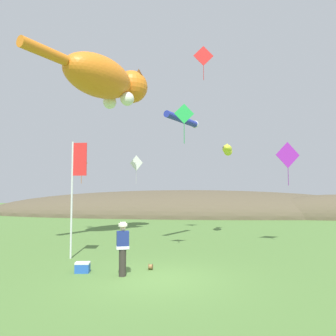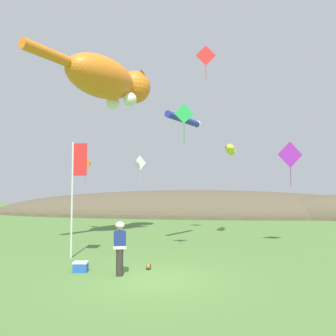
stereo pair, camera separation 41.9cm
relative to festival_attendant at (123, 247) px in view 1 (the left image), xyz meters
The scene contains 14 objects.
ground_plane 1.53m from the festival_attendant, 12.41° to the right, with size 120.00×120.00×0.00m, color #517A38.
distant_hill_ridge 27.87m from the festival_attendant, 83.82° to the left, with size 49.94×14.17×5.77m.
festival_attendant is the anchor object (origin of this frame).
kite_spool 1.51m from the festival_attendant, 50.08° to the left, with size 0.15×0.21×0.21m.
picnic_cooler 1.70m from the festival_attendant, 167.61° to the left, with size 0.53×0.38×0.36m.
festival_banner_pole 4.34m from the festival_attendant, 136.07° to the left, with size 0.66×0.08×4.91m.
kite_giant_cat 12.15m from the festival_attendant, 110.17° to the left, with size 4.97×8.55×2.81m.
kite_fish_windsock 11.88m from the festival_attendant, 66.63° to the left, with size 0.84×2.14×0.64m.
kite_tube_streamer 9.03m from the festival_attendant, 76.23° to the left, with size 1.77×2.99×0.44m.
kite_diamond_red 13.72m from the festival_attendant, 71.96° to the left, with size 1.24×0.18×2.15m.
kite_diamond_violet 10.42m from the festival_attendant, 42.66° to the left, with size 1.32×0.41×2.27m.
kite_diamond_orange 12.78m from the festival_attendant, 116.69° to the left, with size 0.94×0.35×1.90m.
kite_diamond_white 12.37m from the festival_attendant, 98.85° to the left, with size 1.00×0.49×2.00m.
kite_diamond_green 6.70m from the festival_attendant, 62.34° to the left, with size 0.89×0.20×1.81m.
Camera 1 is at (1.38, -10.60, 2.83)m, focal length 35.00 mm.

